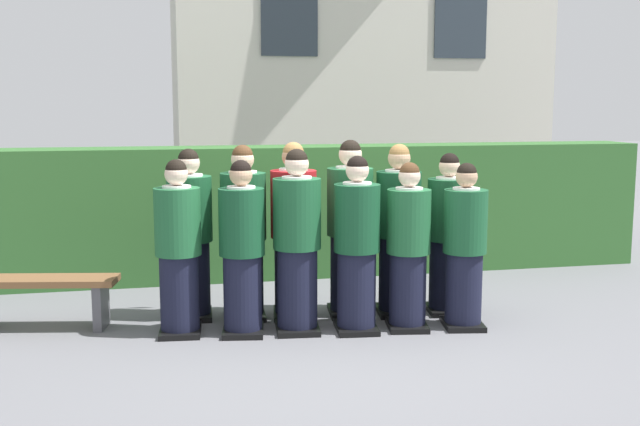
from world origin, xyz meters
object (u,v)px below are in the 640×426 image
at_px(student_front_row_2, 297,245).
at_px(student_front_row_5, 465,250).
at_px(student_front_row_4, 408,250).
at_px(student_front_row_3, 357,249).
at_px(student_rear_row_3, 350,232).
at_px(student_rear_row_4, 398,234).
at_px(student_front_row_0, 178,252).
at_px(student_front_row_1, 242,252).
at_px(student_rear_row_1, 244,236).
at_px(student_rear_row_5, 448,237).
at_px(wooden_bench, 40,291).
at_px(student_in_red_blazer, 294,234).
at_px(student_rear_row_0, 190,238).

distance_m(student_front_row_2, student_front_row_5, 1.54).
bearing_deg(student_front_row_4, student_front_row_3, 176.85).
relative_size(student_rear_row_3, student_rear_row_4, 1.02).
bearing_deg(student_front_row_0, student_front_row_5, -7.44).
xyz_separation_m(student_front_row_0, student_front_row_1, (0.56, -0.11, -0.00)).
xyz_separation_m(student_rear_row_1, student_rear_row_5, (1.98, -0.23, -0.04)).
bearing_deg(wooden_bench, student_rear_row_3, -2.47).
bearing_deg(student_rear_row_1, student_in_red_blazer, -6.98).
distance_m(student_front_row_0, student_front_row_2, 1.06).
bearing_deg(student_front_row_3, student_rear_row_4, 40.74).
distance_m(student_front_row_0, student_rear_row_5, 2.62).
bearing_deg(student_front_row_0, student_front_row_1, -11.09).
relative_size(student_front_row_0, student_rear_row_3, 0.92).
bearing_deg(student_front_row_4, student_in_red_blazer, 147.38).
distance_m(student_rear_row_3, student_rear_row_5, 0.97).
bearing_deg(wooden_bench, student_front_row_5, -11.39).
distance_m(student_front_row_3, student_in_red_blazer, 0.75).
relative_size(student_front_row_3, wooden_bench, 1.11).
bearing_deg(student_front_row_1, wooden_bench, 163.24).
bearing_deg(student_rear_row_0, student_front_row_2, -34.92).
bearing_deg(student_front_row_5, student_front_row_1, 173.57).
bearing_deg(student_front_row_5, wooden_bench, 168.61).
bearing_deg(student_front_row_5, student_front_row_0, 172.56).
distance_m(student_rear_row_1, student_rear_row_3, 1.03).
bearing_deg(student_rear_row_5, student_in_red_blazer, 173.34).
xyz_separation_m(student_rear_row_5, wooden_bench, (-3.86, 0.26, -0.40)).
xyz_separation_m(student_front_row_2, student_rear_row_3, (0.60, 0.44, 0.03)).
bearing_deg(student_front_row_0, student_in_red_blazer, 17.37).
height_order(student_front_row_0, student_front_row_4, student_front_row_0).
bearing_deg(student_front_row_4, student_rear_row_1, 154.94).
relative_size(student_front_row_1, wooden_bench, 1.09).
height_order(student_rear_row_3, student_rear_row_5, student_rear_row_3).
bearing_deg(student_rear_row_5, student_rear_row_1, 173.26).
bearing_deg(student_rear_row_4, student_front_row_5, -51.03).
relative_size(student_front_row_1, student_rear_row_0, 0.96).
distance_m(student_front_row_5, wooden_bench, 3.92).
relative_size(student_front_row_4, student_front_row_5, 1.01).
bearing_deg(student_rear_row_5, student_front_row_2, -169.06).
bearing_deg(student_front_row_1, student_rear_row_0, 124.51).
xyz_separation_m(student_front_row_5, student_rear_row_5, (0.04, 0.51, 0.03)).
distance_m(student_front_row_4, student_front_row_5, 0.52).
bearing_deg(student_rear_row_4, student_rear_row_1, 173.28).
relative_size(student_rear_row_4, wooden_bench, 1.16).
bearing_deg(student_rear_row_1, student_rear_row_0, 167.98).
distance_m(student_front_row_2, wooden_bench, 2.41).
xyz_separation_m(student_front_row_1, student_rear_row_0, (-0.43, 0.62, 0.03)).
height_order(student_rear_row_0, student_rear_row_5, student_rear_row_0).
relative_size(student_rear_row_0, student_in_red_blazer, 0.96).
relative_size(student_front_row_3, student_rear_row_3, 0.93).
bearing_deg(student_rear_row_4, student_front_row_2, -161.37).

